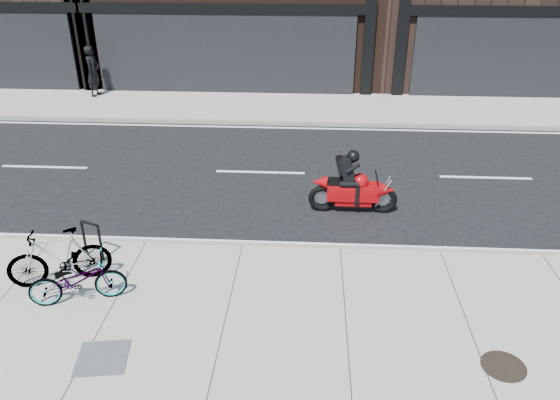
# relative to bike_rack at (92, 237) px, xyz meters

# --- Properties ---
(ground) EXTENTS (120.00, 120.00, 0.00)m
(ground) POSITION_rel_bike_rack_xyz_m (2.85, 2.60, -0.59)
(ground) COLOR black
(ground) RESTS_ON ground
(sidewalk_near) EXTENTS (60.00, 6.00, 0.13)m
(sidewalk_near) POSITION_rel_bike_rack_xyz_m (2.85, -2.40, -0.52)
(sidewalk_near) COLOR gray
(sidewalk_near) RESTS_ON ground
(sidewalk_far) EXTENTS (60.00, 3.50, 0.13)m
(sidewalk_far) POSITION_rel_bike_rack_xyz_m (2.85, 10.35, -0.52)
(sidewalk_far) COLOR gray
(sidewalk_far) RESTS_ON ground
(bike_rack) EXTENTS (0.44, 0.21, 0.78)m
(bike_rack) POSITION_rel_bike_rack_xyz_m (0.00, 0.00, 0.00)
(bike_rack) COLOR black
(bike_rack) RESTS_ON sidewalk_near
(bicycle_front) EXTENTS (1.72, 1.02, 0.85)m
(bicycle_front) POSITION_rel_bike_rack_xyz_m (0.26, -1.38, -0.03)
(bicycle_front) COLOR gray
(bicycle_front) RESTS_ON sidewalk_near
(bicycle_rear) EXTENTS (1.86, 1.10, 1.08)m
(bicycle_rear) POSITION_rel_bike_rack_xyz_m (-0.27, -0.86, 0.08)
(bicycle_rear) COLOR gray
(bicycle_rear) RESTS_ON sidewalk_near
(motorcycle) EXTENTS (2.05, 0.45, 1.53)m
(motorcycle) POSITION_rel_bike_rack_xyz_m (5.28, 2.48, 0.03)
(motorcycle) COLOR black
(motorcycle) RESTS_ON ground
(pedestrian) EXTENTS (0.56, 0.75, 1.87)m
(pedestrian) POSITION_rel_bike_rack_xyz_m (-4.08, 11.22, 0.48)
(pedestrian) COLOR black
(pedestrian) RESTS_ON sidewalk_far
(manhole_cover) EXTENTS (0.71, 0.71, 0.02)m
(manhole_cover) POSITION_rel_bike_rack_xyz_m (7.13, -2.58, -0.45)
(manhole_cover) COLOR black
(manhole_cover) RESTS_ON sidewalk_near
(utility_grate) EXTENTS (0.85, 0.85, 0.02)m
(utility_grate) POSITION_rel_bike_rack_xyz_m (1.13, -2.76, -0.45)
(utility_grate) COLOR #565759
(utility_grate) RESTS_ON sidewalk_near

